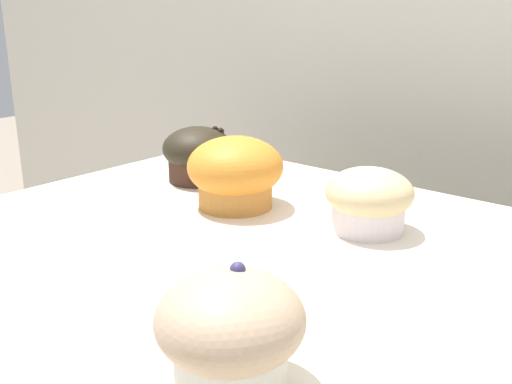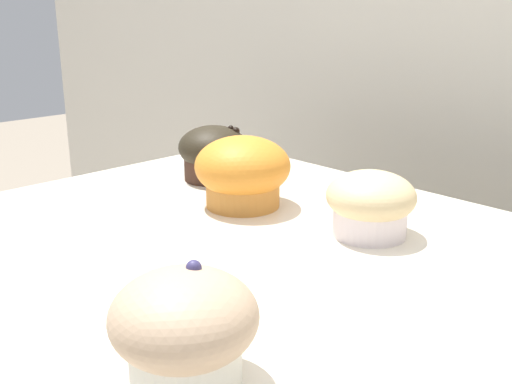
% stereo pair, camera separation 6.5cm
% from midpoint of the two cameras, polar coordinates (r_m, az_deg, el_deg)
% --- Properties ---
extents(muffin_front_center, '(0.10, 0.10, 0.08)m').
position_cam_midpoint_polar(muffin_front_center, '(0.39, -2.03, -12.95)').
color(muffin_front_center, silver).
rests_on(muffin_front_center, display_counter).
extents(muffin_back_left, '(0.10, 0.10, 0.07)m').
position_cam_midpoint_polar(muffin_back_left, '(0.66, 13.65, -1.09)').
color(muffin_back_left, white).
rests_on(muffin_back_left, display_counter).
extents(muffin_back_right, '(0.10, 0.10, 0.08)m').
position_cam_midpoint_polar(muffin_back_right, '(0.85, -1.90, 3.73)').
color(muffin_back_right, '#41281D').
rests_on(muffin_back_right, display_counter).
extents(muffin_front_left, '(0.12, 0.12, 0.09)m').
position_cam_midpoint_polar(muffin_front_left, '(0.73, 1.26, 1.89)').
color(muffin_front_left, '#CC8337').
rests_on(muffin_front_left, display_counter).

